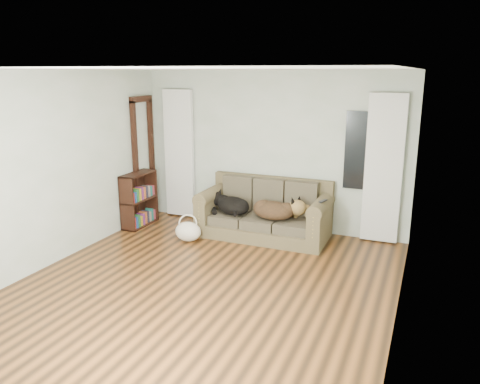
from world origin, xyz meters
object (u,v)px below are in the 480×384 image
at_px(sofa, 264,209).
at_px(tote_bag, 188,231).
at_px(dog_black_lab, 231,205).
at_px(dog_shepherd, 276,210).
at_px(bookshelf, 139,197).

distance_m(sofa, tote_bag, 1.24).
relative_size(dog_black_lab, tote_bag, 1.55).
relative_size(sofa, dog_black_lab, 3.12).
bearing_deg(dog_black_lab, dog_shepherd, 32.58).
bearing_deg(bookshelf, sofa, 8.15).
bearing_deg(tote_bag, dog_shepherd, 23.79).
bearing_deg(bookshelf, dog_shepherd, 4.80).
relative_size(dog_shepherd, tote_bag, 1.65).
bearing_deg(dog_shepherd, sofa, -12.89).
height_order(tote_bag, bookshelf, bookshelf).
bearing_deg(tote_bag, sofa, 33.18).
xyz_separation_m(dog_shepherd, bookshelf, (-2.39, -0.18, 0.01)).
xyz_separation_m(dog_black_lab, dog_shepherd, (0.77, -0.02, 0.01)).
bearing_deg(sofa, dog_shepherd, -24.38).
distance_m(sofa, dog_shepherd, 0.27).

